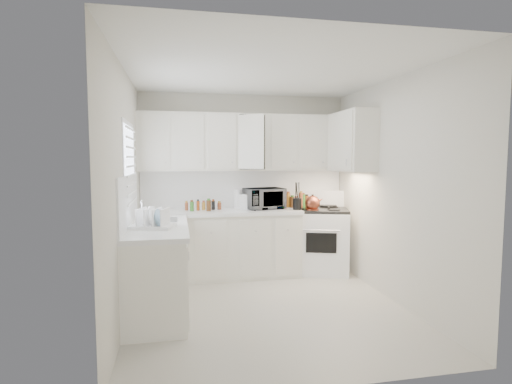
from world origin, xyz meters
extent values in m
plane|color=beige|center=(0.00, 0.00, 0.00)|extent=(3.20, 3.20, 0.00)
plane|color=white|center=(0.00, 0.00, 2.60)|extent=(3.20, 3.20, 0.00)
plane|color=beige|center=(0.00, 1.60, 1.30)|extent=(3.00, 0.00, 3.00)
plane|color=beige|center=(0.00, -1.60, 1.30)|extent=(3.00, 0.00, 3.00)
plane|color=beige|center=(-1.50, 0.00, 1.30)|extent=(0.00, 3.20, 3.20)
plane|color=beige|center=(1.50, 0.00, 1.30)|extent=(0.00, 3.20, 3.20)
cube|color=silver|center=(-0.39, 1.29, 0.93)|extent=(2.24, 0.64, 0.05)
cube|color=silver|center=(-1.19, 0.20, 0.93)|extent=(0.64, 1.62, 0.05)
cube|color=silver|center=(0.00, 1.59, 1.23)|extent=(2.98, 0.02, 0.55)
cube|color=silver|center=(-1.49, 0.20, 1.23)|extent=(0.02, 1.60, 0.55)
imported|color=gray|center=(0.25, 1.34, 1.13)|extent=(0.59, 0.42, 0.36)
cylinder|color=white|center=(-0.11, 1.52, 1.08)|extent=(0.12, 0.12, 0.27)
cylinder|color=#9E4D2B|center=(-0.85, 1.42, 1.02)|extent=(0.06, 0.06, 0.13)
cylinder|color=#367928|center=(-0.78, 1.33, 1.02)|extent=(0.06, 0.06, 0.13)
cylinder|color=#A84416|center=(-0.70, 1.42, 1.02)|extent=(0.06, 0.06, 0.13)
cylinder|color=#B9822B|center=(-0.62, 1.33, 1.02)|extent=(0.06, 0.06, 0.13)
cylinder|color=#573319|center=(-0.55, 1.42, 1.02)|extent=(0.06, 0.06, 0.13)
cylinder|color=black|center=(-0.47, 1.33, 1.02)|extent=(0.06, 0.06, 0.13)
cylinder|color=#9E4D2B|center=(-0.40, 1.42, 1.02)|extent=(0.06, 0.06, 0.13)
cylinder|color=#A84416|center=(0.58, 1.46, 1.05)|extent=(0.06, 0.06, 0.19)
cylinder|color=#B9822B|center=(0.64, 1.40, 1.05)|extent=(0.06, 0.06, 0.19)
cylinder|color=#573319|center=(0.69, 1.46, 1.05)|extent=(0.06, 0.06, 0.19)
cylinder|color=black|center=(0.74, 1.40, 1.05)|extent=(0.06, 0.06, 0.19)
cylinder|color=#9E4D2B|center=(0.80, 1.46, 1.05)|extent=(0.06, 0.06, 0.19)
cylinder|color=#367928|center=(0.85, 1.40, 1.05)|extent=(0.06, 0.06, 0.19)
cylinder|color=#A84416|center=(0.91, 1.46, 1.05)|extent=(0.06, 0.06, 0.19)
camera|label=1|loc=(-0.97, -4.21, 1.67)|focal=27.92mm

